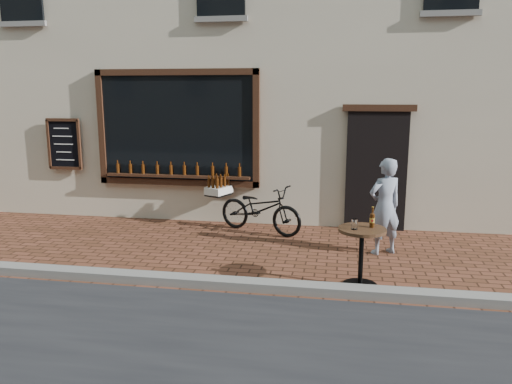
# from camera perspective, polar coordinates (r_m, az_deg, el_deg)

# --- Properties ---
(ground) EXTENTS (90.00, 90.00, 0.00)m
(ground) POSITION_cam_1_polar(r_m,az_deg,el_deg) (6.52, -2.17, -11.60)
(ground) COLOR #4C2918
(ground) RESTS_ON ground
(kerb) EXTENTS (90.00, 0.25, 0.12)m
(kerb) POSITION_cam_1_polar(r_m,az_deg,el_deg) (6.68, -1.81, -10.47)
(kerb) COLOR slate
(kerb) RESTS_ON ground
(cargo_bicycle) EXTENTS (2.01, 1.24, 0.95)m
(cargo_bicycle) POSITION_cam_1_polar(r_m,az_deg,el_deg) (9.13, 0.31, -1.84)
(cargo_bicycle) COLOR black
(cargo_bicycle) RESTS_ON ground
(bistro_table) EXTENTS (0.63, 0.63, 1.07)m
(bistro_table) POSITION_cam_1_polar(r_m,az_deg,el_deg) (6.71, 11.99, -5.96)
(bistro_table) COLOR black
(bistro_table) RESTS_ON ground
(pedestrian) EXTENTS (0.67, 0.60, 1.54)m
(pedestrian) POSITION_cam_1_polar(r_m,az_deg,el_deg) (8.12, 14.50, -1.62)
(pedestrian) COLOR gray
(pedestrian) RESTS_ON ground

